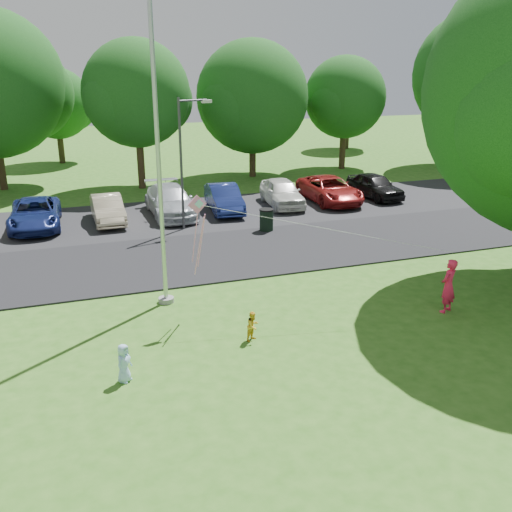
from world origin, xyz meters
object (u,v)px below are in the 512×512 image
object	(u,v)px
child_blue	(124,363)
street_lamp	(185,152)
child_yellow	(253,326)
trash_can	(266,220)
woman	(448,286)
kite	(206,220)
flagpole	(159,175)

from	to	relation	value
child_blue	street_lamp	bearing A→B (deg)	20.62
child_yellow	trash_can	bearing A→B (deg)	34.95
woman	child_yellow	world-z (taller)	woman
street_lamp	kite	xyz separation A→B (m)	(-1.55, -9.61, -0.50)
child_blue	kite	xyz separation A→B (m)	(2.88, 2.90, 2.57)
street_lamp	trash_can	distance (m)	4.74
trash_can	kite	bearing A→B (deg)	-120.97
child_yellow	woman	bearing A→B (deg)	-34.35
child_yellow	child_blue	distance (m)	3.80
street_lamp	child_blue	size ratio (longest dim) A/B	5.99
flagpole	street_lamp	xyz separation A→B (m)	(2.57, 8.06, -0.60)
child_yellow	flagpole	bearing A→B (deg)	84.90
child_yellow	kite	size ratio (longest dim) A/B	0.11
child_yellow	kite	xyz separation A→B (m)	(-0.78, 1.88, 2.63)
trash_can	child_yellow	distance (m)	10.75
street_lamp	trash_can	size ratio (longest dim) A/B	5.62
street_lamp	child_blue	xyz separation A→B (m)	(-4.43, -12.51, -3.07)
child_yellow	child_blue	size ratio (longest dim) A/B	0.87
trash_can	street_lamp	bearing A→B (deg)	154.91
child_blue	kite	world-z (taller)	kite
street_lamp	child_yellow	distance (m)	11.94
child_blue	woman	bearing A→B (deg)	-44.99
flagpole	kite	distance (m)	2.16
flagpole	child_blue	distance (m)	6.06
flagpole	street_lamp	distance (m)	8.48
trash_can	child_blue	world-z (taller)	trash_can
child_yellow	kite	bearing A→B (deg)	79.69
woman	child_blue	bearing A→B (deg)	-21.41
street_lamp	child_yellow	bearing A→B (deg)	-108.91
flagpole	child_blue	bearing A→B (deg)	-112.63
trash_can	child_blue	size ratio (longest dim) A/B	1.07
woman	street_lamp	bearing A→B (deg)	-90.88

